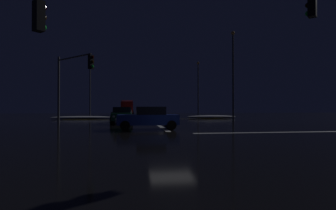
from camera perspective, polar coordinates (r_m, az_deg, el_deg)
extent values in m
cube|color=black|center=(15.08, 0.81, -6.49)|extent=(120.00, 120.00, 0.10)
cube|color=white|center=(23.09, -2.21, -4.33)|extent=(0.35, 13.85, 0.01)
cube|color=yellow|center=(34.63, -4.09, -3.09)|extent=(22.00, 0.15, 0.01)
cube|color=white|center=(18.20, 27.36, -5.25)|extent=(13.85, 0.40, 0.01)
ellipsoid|color=white|center=(37.01, -18.17, -2.62)|extent=(8.33, 1.50, 0.38)
ellipsoid|color=white|center=(37.48, 9.50, -2.57)|extent=(7.10, 1.50, 0.44)
cube|color=#14512D|center=(25.52, -10.00, -2.47)|extent=(1.80, 4.20, 0.70)
cube|color=black|center=(25.70, -9.98, -1.06)|extent=(1.60, 2.00, 0.55)
cylinder|color=black|center=(23.96, -7.99, -3.43)|extent=(0.22, 0.64, 0.64)
cylinder|color=black|center=(24.04, -12.29, -3.41)|extent=(0.22, 0.64, 0.64)
cylinder|color=black|center=(27.06, -7.97, -3.11)|extent=(0.22, 0.64, 0.64)
cylinder|color=black|center=(27.12, -11.78, -3.09)|extent=(0.22, 0.64, 0.64)
sphere|color=#F9EFC6|center=(23.38, -8.61, -2.51)|extent=(0.22, 0.22, 0.22)
sphere|color=#F9EFC6|center=(23.43, -11.79, -2.50)|extent=(0.22, 0.22, 0.22)
cube|color=black|center=(31.82, -10.44, -2.10)|extent=(1.80, 4.20, 0.70)
cube|color=black|center=(32.01, -10.43, -0.97)|extent=(1.60, 2.00, 0.55)
cylinder|color=black|center=(30.25, -8.88, -2.84)|extent=(0.22, 0.64, 0.64)
cylinder|color=black|center=(30.34, -12.28, -2.83)|extent=(0.22, 0.64, 0.64)
cylinder|color=black|center=(33.35, -8.78, -2.64)|extent=(0.22, 0.64, 0.64)
cylinder|color=black|center=(33.43, -11.87, -2.63)|extent=(0.22, 0.64, 0.64)
sphere|color=#F9EFC6|center=(29.68, -9.38, -2.11)|extent=(0.22, 0.22, 0.22)
sphere|color=#F9EFC6|center=(29.74, -11.88, -2.10)|extent=(0.22, 0.22, 0.22)
cube|color=#B7B7BC|center=(38.38, -9.26, -1.85)|extent=(1.80, 4.20, 0.70)
cube|color=black|center=(38.58, -9.25, -0.92)|extent=(1.60, 2.00, 0.55)
cylinder|color=black|center=(36.83, -7.93, -2.45)|extent=(0.22, 0.64, 0.64)
cylinder|color=black|center=(36.88, -10.73, -2.44)|extent=(0.22, 0.64, 0.64)
cylinder|color=black|center=(39.93, -7.92, -2.31)|extent=(0.22, 0.64, 0.64)
cylinder|color=black|center=(39.97, -10.50, -2.30)|extent=(0.22, 0.64, 0.64)
sphere|color=#F9EFC6|center=(36.25, -8.32, -1.84)|extent=(0.22, 0.22, 0.22)
sphere|color=#F9EFC6|center=(36.29, -10.38, -1.84)|extent=(0.22, 0.22, 0.22)
cube|color=slate|center=(43.66, -9.49, -1.70)|extent=(1.80, 4.20, 0.70)
cube|color=black|center=(43.85, -9.48, -0.88)|extent=(1.60, 2.00, 0.55)
cylinder|color=black|center=(42.10, -8.33, -2.22)|extent=(0.22, 0.64, 0.64)
cylinder|color=black|center=(42.16, -10.78, -2.21)|extent=(0.22, 0.64, 0.64)
cylinder|color=black|center=(45.20, -8.29, -2.11)|extent=(0.22, 0.64, 0.64)
cylinder|color=black|center=(45.25, -10.57, -2.11)|extent=(0.22, 0.64, 0.64)
sphere|color=#F9EFC6|center=(41.53, -8.68, -1.69)|extent=(0.22, 0.22, 0.22)
sphere|color=#F9EFC6|center=(41.57, -10.47, -1.69)|extent=(0.22, 0.22, 0.22)
cube|color=silver|center=(49.63, -9.24, -1.57)|extent=(1.80, 4.20, 0.70)
cube|color=black|center=(49.82, -9.23, -0.85)|extent=(1.60, 2.00, 0.55)
cylinder|color=black|center=(48.07, -8.21, -2.02)|extent=(0.22, 0.64, 0.64)
cylinder|color=black|center=(48.12, -10.36, -2.02)|extent=(0.22, 0.64, 0.64)
cylinder|color=black|center=(51.17, -8.19, -1.94)|extent=(0.22, 0.64, 0.64)
cylinder|color=black|center=(51.21, -10.21, -1.93)|extent=(0.22, 0.64, 0.64)
sphere|color=#F9EFC6|center=(47.50, -8.52, -1.56)|extent=(0.22, 0.22, 0.22)
sphere|color=#F9EFC6|center=(47.53, -10.09, -1.55)|extent=(0.22, 0.22, 0.22)
cube|color=red|center=(53.35, -8.95, -0.48)|extent=(2.40, 2.20, 2.30)
cube|color=silver|center=(57.85, -8.86, -0.34)|extent=(2.40, 5.00, 2.60)
cylinder|color=black|center=(53.95, -7.66, -1.70)|extent=(0.28, 0.96, 0.96)
cylinder|color=black|center=(54.00, -10.21, -1.70)|extent=(0.28, 0.96, 0.96)
cylinder|color=black|center=(58.65, -7.67, -1.62)|extent=(0.28, 0.96, 0.96)
cylinder|color=black|center=(58.69, -10.02, -1.61)|extent=(0.28, 0.96, 0.96)
sphere|color=#F9EFC6|center=(52.19, -8.04, -1.13)|extent=(0.26, 0.26, 0.26)
sphere|color=#F9EFC6|center=(52.23, -9.90, -1.13)|extent=(0.26, 0.26, 0.26)
cube|color=navy|center=(18.35, -4.42, -3.19)|extent=(4.20, 1.80, 0.70)
cube|color=black|center=(18.34, -3.80, -1.24)|extent=(2.00, 1.60, 0.55)
cylinder|color=black|center=(17.44, -9.35, -4.47)|extent=(0.64, 0.22, 0.64)
cylinder|color=black|center=(19.24, -9.21, -4.11)|extent=(0.64, 0.22, 0.64)
cylinder|color=black|center=(17.63, 0.80, -4.44)|extent=(0.64, 0.22, 0.64)
cylinder|color=black|center=(19.41, 0.00, -4.09)|extent=(0.64, 0.22, 0.64)
sphere|color=#F9EFC6|center=(17.69, -11.18, -3.11)|extent=(0.22, 0.22, 0.22)
sphere|color=#F9EFC6|center=(18.99, -10.94, -2.94)|extent=(0.22, 0.22, 0.22)
cube|color=black|center=(12.92, 28.98, 18.69)|extent=(0.46, 0.46, 1.05)
sphere|color=black|center=(12.94, 28.24, 18.65)|extent=(0.22, 0.22, 0.22)
sphere|color=green|center=(12.83, 28.25, 17.20)|extent=(0.22, 0.22, 0.22)
cube|color=black|center=(10.41, -26.41, 17.00)|extent=(0.46, 0.46, 1.05)
sphere|color=black|center=(10.59, -25.58, 18.66)|extent=(0.22, 0.22, 0.22)
sphere|color=black|center=(10.48, -25.59, 16.88)|extent=(0.22, 0.22, 0.22)
sphere|color=green|center=(10.38, -25.60, 15.06)|extent=(0.22, 0.22, 0.22)
cylinder|color=#4C4C51|center=(24.19, -22.79, 2.84)|extent=(0.18, 0.18, 5.87)
cylinder|color=#4C4C51|center=(22.61, -19.88, 9.80)|extent=(3.25, 3.25, 0.12)
cube|color=black|center=(20.69, -16.48, 9.01)|extent=(0.46, 0.46, 1.05)
sphere|color=black|center=(20.63, -16.21, 10.01)|extent=(0.22, 0.22, 0.22)
sphere|color=black|center=(20.56, -16.21, 9.07)|extent=(0.22, 0.22, 0.22)
sphere|color=green|center=(20.51, -16.22, 8.12)|extent=(0.22, 0.22, 0.22)
cylinder|color=#424247|center=(45.20, -16.66, 3.77)|extent=(0.20, 0.20, 9.88)
sphere|color=#F9AD47|center=(45.87, -16.64, 10.16)|extent=(0.44, 0.44, 0.44)
cylinder|color=#424247|center=(30.93, 14.03, 5.81)|extent=(0.20, 0.20, 9.90)
sphere|color=#F9AD47|center=(31.92, 14.00, 15.01)|extent=(0.44, 0.44, 0.44)
cylinder|color=#424247|center=(46.08, 6.60, 3.23)|extent=(0.20, 0.20, 9.19)
sphere|color=#F9AD47|center=(46.64, 6.59, 9.09)|extent=(0.44, 0.44, 0.44)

